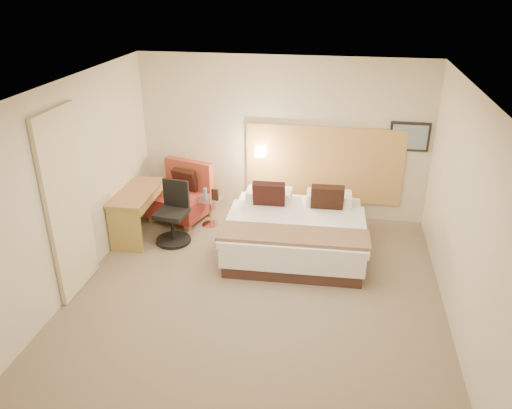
% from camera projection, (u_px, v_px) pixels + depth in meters
% --- Properties ---
extents(floor, '(4.80, 5.00, 0.02)m').
position_uv_depth(floor, '(257.00, 293.00, 6.61)').
color(floor, '#826F57').
rests_on(floor, ground).
extents(ceiling, '(4.80, 5.00, 0.02)m').
position_uv_depth(ceiling, '(257.00, 87.00, 5.46)').
color(ceiling, white).
rests_on(ceiling, floor).
extents(wall_back, '(4.80, 0.02, 2.70)m').
position_uv_depth(wall_back, '(283.00, 139.00, 8.28)').
color(wall_back, beige).
rests_on(wall_back, floor).
extents(wall_front, '(4.80, 0.02, 2.70)m').
position_uv_depth(wall_front, '(200.00, 335.00, 3.79)').
color(wall_front, beige).
rests_on(wall_front, floor).
extents(wall_left, '(0.02, 5.00, 2.70)m').
position_uv_depth(wall_left, '(72.00, 187.00, 6.41)').
color(wall_left, beige).
rests_on(wall_left, floor).
extents(wall_right, '(0.02, 5.00, 2.70)m').
position_uv_depth(wall_right, '(466.00, 215.00, 5.66)').
color(wall_right, beige).
rests_on(wall_right, floor).
extents(headboard_panel, '(2.60, 0.04, 1.30)m').
position_uv_depth(headboard_panel, '(323.00, 165.00, 8.30)').
color(headboard_panel, tan).
rests_on(headboard_panel, wall_back).
extents(art_frame, '(0.62, 0.03, 0.47)m').
position_uv_depth(art_frame, '(410.00, 137.00, 7.87)').
color(art_frame, black).
rests_on(art_frame, wall_back).
extents(art_canvas, '(0.54, 0.01, 0.39)m').
position_uv_depth(art_canvas, '(410.00, 137.00, 7.85)').
color(art_canvas, gray).
rests_on(art_canvas, wall_back).
extents(lamp_arm, '(0.02, 0.12, 0.02)m').
position_uv_depth(lamp_arm, '(261.00, 151.00, 8.33)').
color(lamp_arm, silver).
rests_on(lamp_arm, wall_back).
extents(lamp_shade, '(0.15, 0.15, 0.15)m').
position_uv_depth(lamp_shade, '(260.00, 152.00, 8.28)').
color(lamp_shade, '#FFEDC6').
rests_on(lamp_shade, wall_back).
extents(curtain, '(0.06, 0.90, 2.42)m').
position_uv_depth(curtain, '(68.00, 204.00, 6.24)').
color(curtain, beige).
rests_on(curtain, wall_left).
extents(bottle_a, '(0.06, 0.06, 0.17)m').
position_uv_depth(bottle_a, '(205.00, 193.00, 8.16)').
color(bottle_a, '#7CABBF').
rests_on(bottle_a, side_table).
extents(menu_folder, '(0.12, 0.06, 0.19)m').
position_uv_depth(menu_folder, '(215.00, 195.00, 8.09)').
color(menu_folder, black).
rests_on(menu_folder, side_table).
extents(bed, '(2.10, 2.04, 0.99)m').
position_uv_depth(bed, '(296.00, 230.00, 7.53)').
color(bed, '#3B231D').
rests_on(bed, floor).
extents(lounge_chair, '(1.09, 1.02, 0.95)m').
position_uv_depth(lounge_chair, '(182.00, 197.00, 8.50)').
color(lounge_chair, '#9A7E48').
rests_on(lounge_chair, floor).
extents(side_table, '(0.50, 0.50, 0.49)m').
position_uv_depth(side_table, '(210.00, 210.00, 8.26)').
color(side_table, white).
rests_on(side_table, floor).
extents(desk, '(0.60, 1.24, 0.76)m').
position_uv_depth(desk, '(138.00, 200.00, 7.83)').
color(desk, '#A67041').
rests_on(desk, floor).
extents(desk_chair, '(0.61, 0.61, 0.97)m').
position_uv_depth(desk_chair, '(173.00, 218.00, 7.73)').
color(desk_chair, black).
rests_on(desk_chair, floor).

